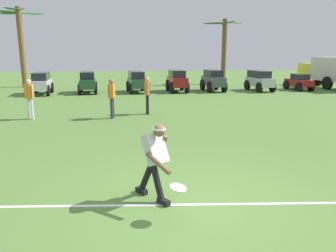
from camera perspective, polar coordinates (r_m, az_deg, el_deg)
The scene contains 17 objects.
ground_plane at distance 5.89m, azimuth 5.01°, elevation -13.44°, with size 80.00×80.00×0.00m, color #567E39.
field_line_paint at distance 5.88m, azimuth 5.03°, elevation -13.45°, with size 24.50×0.08×0.01m, color white.
frisbee_thrower at distance 5.72m, azimuth -2.26°, elevation -5.60°, with size 0.61×1.06×1.41m.
frisbee_in_flight at distance 5.14m, azimuth 1.76°, elevation -10.70°, with size 0.37×0.37×0.08m.
teammate_near_sideline at distance 13.79m, azimuth -3.63°, elevation 5.93°, with size 0.21×0.49×1.56m.
teammate_midfield at distance 13.81m, azimuth -23.00°, elevation 4.94°, with size 0.42×0.38×1.56m.
teammate_deep at distance 13.07m, azimuth -9.77°, elevation 5.38°, with size 0.27×0.50×1.56m.
parked_car_slot_a at distance 21.72m, azimuth -21.19°, elevation 7.06°, with size 1.34×2.47×1.34m.
parked_car_slot_b at distance 21.63m, azimuth -13.81°, elevation 7.53°, with size 1.32×2.47×1.34m.
parked_car_slot_c at distance 21.47m, azimuth -5.50°, elevation 7.80°, with size 1.38×2.49×1.34m.
parked_car_slot_d at distance 21.64m, azimuth 1.58°, elevation 7.95°, with size 1.27×2.40×1.40m.
parked_car_slot_e at distance 22.17m, azimuth 7.87°, elevation 7.95°, with size 1.33×2.42×1.40m.
parked_car_slot_f at distance 22.95m, azimuth 15.65°, elevation 7.72°, with size 1.40×2.50×1.34m.
parked_car_slot_g at distance 24.30m, azimuth 21.85°, elevation 7.16°, with size 1.27×2.27×1.10m.
box_truck at distance 26.20m, azimuth 26.44°, elevation 8.57°, with size 1.77×5.97×2.20m.
palm_tree_far_left at distance 26.67m, azimuth -24.22°, elevation 13.36°, with size 3.35×3.24×5.69m.
palm_tree_left_of_centre at distance 27.08m, azimuth 9.75°, elevation 13.34°, with size 3.28×2.84×5.08m.
Camera 1 is at (-1.14, -5.16, 2.61)m, focal length 35.00 mm.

